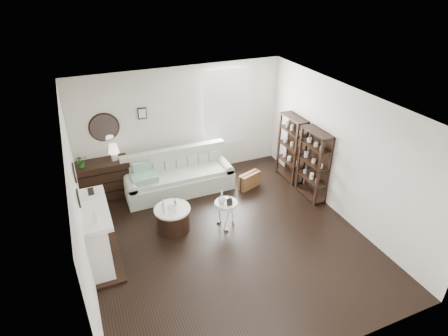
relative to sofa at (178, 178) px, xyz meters
name	(u,v)px	position (x,y,z in m)	size (l,w,h in m)	color
room	(211,110)	(1.08, 0.62, 1.28)	(5.50, 5.50, 5.50)	black
fireplace	(98,237)	(-1.97, -1.78, 0.22)	(0.50, 1.40, 1.84)	white
shelf_unit_far	(291,148)	(2.68, -0.53, 0.49)	(0.30, 0.80, 1.60)	black
shelf_unit_near	(313,165)	(2.68, -1.43, 0.49)	(0.30, 0.80, 1.60)	black
sofa	(178,178)	(0.00, 0.00, 0.00)	(2.45, 0.85, 0.95)	#A1AA98
quilt	(144,178)	(-0.80, -0.12, 0.25)	(0.55, 0.45, 0.14)	#2A9B73
suitcase	(249,180)	(1.56, -0.56, -0.13)	(0.55, 0.18, 0.37)	brown
dresser	(101,180)	(-1.68, 0.39, 0.11)	(1.29, 0.55, 0.86)	black
table_lamp	(114,152)	(-1.30, 0.39, 0.73)	(0.24, 0.24, 0.38)	beige
potted_plant	(81,161)	(-2.00, 0.34, 0.68)	(0.25, 0.21, 0.27)	#265D1A
drum_table	(173,219)	(-0.53, -1.39, -0.06)	(0.71, 0.71, 0.50)	black
pedestal_table	(226,204)	(0.48, -1.69, 0.20)	(0.46, 0.46, 0.56)	silver
eiffel_drum	(175,202)	(-0.45, -1.34, 0.28)	(0.12, 0.12, 0.21)	black
bottle_drum	(164,206)	(-0.71, -1.47, 0.33)	(0.07, 0.07, 0.30)	silver
card_frame_drum	(172,209)	(-0.58, -1.57, 0.29)	(0.16, 0.01, 0.21)	white
eiffel_ped	(230,197)	(0.58, -1.66, 0.32)	(0.09, 0.09, 0.16)	black
flask_ped	(222,197)	(0.40, -1.67, 0.38)	(0.15, 0.15, 0.28)	silver
card_frame_ped	(229,202)	(0.50, -1.81, 0.32)	(0.11, 0.01, 0.15)	black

